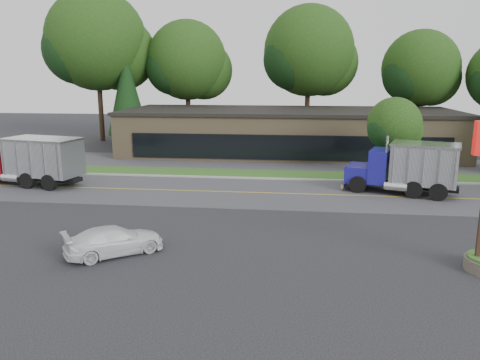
% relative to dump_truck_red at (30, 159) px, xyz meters
% --- Properties ---
extents(ground, '(140.00, 140.00, 0.00)m').
position_rel_dump_truck_red_xyz_m(ground, '(15.87, -9.58, -1.81)').
color(ground, '#3A3A40').
rests_on(ground, ground).
extents(road, '(60.00, 8.00, 0.02)m').
position_rel_dump_truck_red_xyz_m(road, '(15.87, -0.58, -1.81)').
color(road, '#525257').
rests_on(road, ground).
extents(center_line, '(60.00, 0.12, 0.01)m').
position_rel_dump_truck_red_xyz_m(center_line, '(15.87, -0.58, -1.81)').
color(center_line, gold).
rests_on(center_line, ground).
extents(curb, '(60.00, 0.30, 0.12)m').
position_rel_dump_truck_red_xyz_m(curb, '(15.87, 3.62, -1.81)').
color(curb, '#9E9E99').
rests_on(curb, ground).
extents(grass_verge, '(60.00, 3.40, 0.03)m').
position_rel_dump_truck_red_xyz_m(grass_verge, '(15.87, 5.42, -1.81)').
color(grass_verge, '#2C6522').
rests_on(grass_verge, ground).
extents(far_parking, '(60.00, 7.00, 0.02)m').
position_rel_dump_truck_red_xyz_m(far_parking, '(15.87, 10.42, -1.81)').
color(far_parking, '#525257').
rests_on(far_parking, ground).
extents(strip_mall, '(32.00, 12.00, 4.00)m').
position_rel_dump_truck_red_xyz_m(strip_mall, '(17.87, 16.42, 0.19)').
color(strip_mall, '#8D7756').
rests_on(strip_mall, ground).
extents(tree_far_a, '(12.00, 11.30, 17.12)m').
position_rel_dump_truck_red_xyz_m(tree_far_a, '(-3.95, 22.57, 9.12)').
color(tree_far_a, '#382619').
rests_on(tree_far_a, ground).
extents(tree_far_b, '(9.75, 9.17, 13.90)m').
position_rel_dump_truck_red_xyz_m(tree_far_b, '(6.02, 24.54, 7.06)').
color(tree_far_b, '#382619').
rests_on(tree_far_b, ground).
extents(tree_far_c, '(10.76, 10.13, 15.35)m').
position_rel_dump_truck_red_xyz_m(tree_far_c, '(20.04, 24.55, 7.99)').
color(tree_far_c, '#382619').
rests_on(tree_far_c, ground).
extents(tree_far_d, '(8.73, 8.22, 12.46)m').
position_rel_dump_truck_red_xyz_m(tree_far_d, '(32.00, 23.53, 6.14)').
color(tree_far_d, '#382619').
rests_on(tree_far_d, ground).
extents(evergreen_left, '(4.55, 4.55, 10.34)m').
position_rel_dump_truck_red_xyz_m(evergreen_left, '(-0.13, 20.42, 3.88)').
color(evergreen_left, '#382619').
rests_on(evergreen_left, ground).
extents(tree_verge, '(4.25, 4.00, 6.06)m').
position_rel_dump_truck_red_xyz_m(tree_verge, '(25.94, 5.47, 2.05)').
color(tree_verge, '#382619').
rests_on(tree_verge, ground).
extents(dump_truck_red, '(8.99, 4.20, 3.36)m').
position_rel_dump_truck_red_xyz_m(dump_truck_red, '(0.00, 0.00, 0.00)').
color(dump_truck_red, black).
rests_on(dump_truck_red, ground).
extents(dump_truck_blue, '(7.35, 4.55, 3.36)m').
position_rel_dump_truck_red_xyz_m(dump_truck_blue, '(25.91, 0.40, -0.01)').
color(dump_truck_blue, black).
rests_on(dump_truck_blue, ground).
extents(rally_car, '(4.40, 3.91, 1.22)m').
position_rel_dump_truck_red_xyz_m(rally_car, '(10.87, -12.10, -1.20)').
color(rally_car, silver).
rests_on(rally_car, ground).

